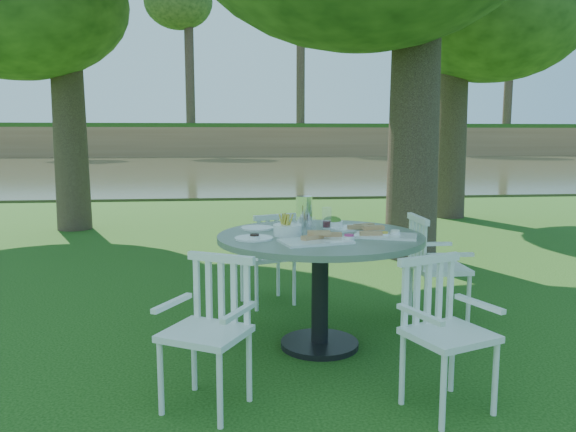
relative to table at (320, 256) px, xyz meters
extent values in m
plane|color=#133C0C|center=(-0.15, 0.54, -0.67)|extent=(140.00, 140.00, 0.00)
cylinder|color=black|center=(0.00, 0.00, -0.65)|extent=(0.56, 0.56, 0.04)
cylinder|color=black|center=(0.00, 0.00, -0.26)|extent=(0.12, 0.12, 0.74)
cylinder|color=slate|center=(0.00, 0.00, 0.13)|extent=(1.44, 1.44, 0.04)
cylinder|color=white|center=(1.22, 0.26, -0.45)|extent=(0.03, 0.03, 0.43)
cylinder|color=white|center=(1.23, 0.64, -0.45)|extent=(0.03, 0.03, 0.43)
cylinder|color=white|center=(0.88, 0.26, -0.45)|extent=(0.03, 0.03, 0.43)
cylinder|color=white|center=(0.88, 0.64, -0.45)|extent=(0.03, 0.03, 0.43)
cube|color=white|center=(1.05, 0.45, -0.22)|extent=(0.41, 0.44, 0.04)
cube|color=white|center=(0.86, 0.45, -0.02)|extent=(0.04, 0.44, 0.44)
cylinder|color=white|center=(-0.18, 1.33, -0.46)|extent=(0.03, 0.03, 0.41)
cylinder|color=white|center=(-0.52, 1.20, -0.46)|extent=(0.03, 0.03, 0.41)
cylinder|color=white|center=(-0.06, 1.02, -0.46)|extent=(0.03, 0.03, 0.41)
cylinder|color=white|center=(-0.41, 0.89, -0.46)|extent=(0.03, 0.03, 0.41)
cube|color=white|center=(-0.29, 1.11, -0.24)|extent=(0.53, 0.51, 0.04)
cube|color=white|center=(-0.23, 0.94, -0.05)|extent=(0.41, 0.18, 0.42)
cylinder|color=white|center=(-1.02, -0.89, -0.46)|extent=(0.03, 0.03, 0.41)
cylinder|color=white|center=(-0.70, -1.07, -0.46)|extent=(0.03, 0.03, 0.41)
cylinder|color=white|center=(-0.86, -0.61, -0.46)|extent=(0.03, 0.03, 0.41)
cylinder|color=white|center=(-0.54, -0.79, -0.46)|extent=(0.03, 0.03, 0.41)
cube|color=white|center=(-0.78, -0.84, -0.24)|extent=(0.56, 0.54, 0.04)
cube|color=white|center=(-0.69, -0.68, -0.05)|extent=(0.39, 0.24, 0.42)
cylinder|color=white|center=(0.43, -1.23, -0.46)|extent=(0.03, 0.03, 0.41)
cylinder|color=white|center=(0.78, -1.10, -0.46)|extent=(0.03, 0.03, 0.41)
cylinder|color=white|center=(0.32, -0.92, -0.46)|extent=(0.03, 0.03, 0.41)
cylinder|color=white|center=(0.66, -0.79, -0.46)|extent=(0.03, 0.03, 0.41)
cube|color=white|center=(0.55, -1.01, -0.24)|extent=(0.53, 0.51, 0.04)
cube|color=white|center=(0.48, -0.84, -0.05)|extent=(0.41, 0.18, 0.42)
cube|color=white|center=(-0.08, -0.30, 0.16)|extent=(0.49, 0.36, 0.02)
cube|color=white|center=(0.43, -0.14, 0.16)|extent=(0.48, 0.37, 0.02)
cube|color=white|center=(0.28, 0.22, 0.16)|extent=(0.43, 0.36, 0.02)
cylinder|color=white|center=(-0.47, -0.12, 0.16)|extent=(0.26, 0.26, 0.01)
cylinder|color=white|center=(-0.43, 0.30, 0.16)|extent=(0.24, 0.24, 0.01)
cylinder|color=white|center=(-0.23, -0.01, 0.19)|extent=(0.20, 0.20, 0.08)
cylinder|color=white|center=(0.14, 0.28, 0.18)|extent=(0.16, 0.16, 0.05)
cylinder|color=silver|center=(-0.08, 0.26, 0.27)|extent=(0.12, 0.12, 0.24)
cylinder|color=white|center=(0.05, 0.06, 0.24)|extent=(0.07, 0.07, 0.18)
cylinder|color=white|center=(-0.06, 0.05, 0.21)|extent=(0.07, 0.07, 0.12)
cylinder|color=white|center=(-0.15, 0.03, 0.21)|extent=(0.07, 0.07, 0.12)
cylinder|color=white|center=(0.15, -0.25, 0.17)|extent=(0.07, 0.07, 0.03)
cylinder|color=white|center=(0.42, -0.15, 0.16)|extent=(0.06, 0.06, 0.03)
cylinder|color=white|center=(0.50, -0.12, 0.17)|extent=(0.07, 0.07, 0.03)
cylinder|color=white|center=(-0.47, -0.17, 0.17)|extent=(0.07, 0.07, 0.03)
ellipsoid|color=#1F3B12|center=(-3.14, 5.60, 2.85)|extent=(3.75, 3.75, 2.63)
ellipsoid|color=#1F3B12|center=(3.51, 6.30, 2.99)|extent=(3.90, 3.90, 2.73)
cube|color=#353720|center=(-0.15, 23.54, -0.67)|extent=(100.00, 28.00, 0.12)
cube|color=#8F6542|center=(-0.15, 39.04, 0.43)|extent=(100.00, 3.00, 2.20)
cube|color=#133C0C|center=(-0.15, 46.54, 1.68)|extent=(100.00, 18.00, 0.30)
cylinder|color=black|center=(-13.15, 41.04, 8.03)|extent=(0.70, 0.70, 13.00)
cylinder|color=black|center=(-4.15, 41.04, 8.03)|extent=(0.70, 0.70, 13.00)
cylinder|color=black|center=(4.85, 41.04, 8.03)|extent=(0.70, 0.70, 13.00)
ellipsoid|color=#1F3B12|center=(4.85, 41.04, 11.28)|extent=(5.60, 5.60, 4.48)
cylinder|color=black|center=(13.85, 41.04, 8.03)|extent=(0.70, 0.70, 13.00)
ellipsoid|color=#1F3B12|center=(13.85, 41.04, 11.28)|extent=(5.60, 5.60, 4.48)
cylinder|color=black|center=(22.85, 41.04, 8.03)|extent=(0.70, 0.70, 13.00)
ellipsoid|color=#1F3B12|center=(22.85, 41.04, 11.28)|extent=(5.60, 5.60, 4.48)
camera|label=1|loc=(-0.65, -3.83, 0.83)|focal=35.00mm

